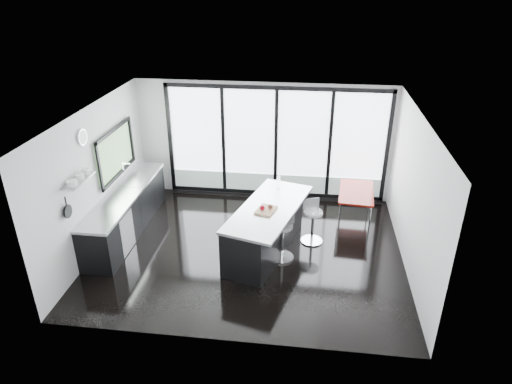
# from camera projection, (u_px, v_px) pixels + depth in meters

# --- Properties ---
(floor) EXTENTS (6.00, 5.00, 0.00)m
(floor) POSITION_uv_depth(u_px,v_px,m) (249.00, 250.00, 9.14)
(floor) COLOR black
(floor) RESTS_ON ground
(ceiling) EXTENTS (6.00, 5.00, 0.00)m
(ceiling) POSITION_uv_depth(u_px,v_px,m) (248.00, 114.00, 7.90)
(ceiling) COLOR white
(ceiling) RESTS_ON wall_back
(wall_back) EXTENTS (6.00, 0.09, 2.80)m
(wall_back) POSITION_uv_depth(u_px,v_px,m) (275.00, 148.00, 10.74)
(wall_back) COLOR silver
(wall_back) RESTS_ON ground
(wall_front) EXTENTS (6.00, 0.00, 2.80)m
(wall_front) POSITION_uv_depth(u_px,v_px,m) (223.00, 264.00, 6.30)
(wall_front) COLOR silver
(wall_front) RESTS_ON ground
(wall_left) EXTENTS (0.26, 5.00, 2.80)m
(wall_left) POSITION_uv_depth(u_px,v_px,m) (102.00, 165.00, 9.03)
(wall_left) COLOR silver
(wall_left) RESTS_ON ground
(wall_right) EXTENTS (0.00, 5.00, 2.80)m
(wall_right) POSITION_uv_depth(u_px,v_px,m) (414.00, 196.00, 8.19)
(wall_right) COLOR silver
(wall_right) RESTS_ON ground
(counter_cabinets) EXTENTS (0.69, 3.24, 1.36)m
(counter_cabinets) POSITION_uv_depth(u_px,v_px,m) (126.00, 212.00, 9.59)
(counter_cabinets) COLOR black
(counter_cabinets) RESTS_ON floor
(island) EXTENTS (1.63, 2.60, 1.28)m
(island) POSITION_uv_depth(u_px,v_px,m) (265.00, 228.00, 8.92)
(island) COLOR black
(island) RESTS_ON floor
(bar_stool_near) EXTENTS (0.57, 0.57, 0.74)m
(bar_stool_near) POSITION_uv_depth(u_px,v_px,m) (282.00, 242.00, 8.72)
(bar_stool_near) COLOR silver
(bar_stool_near) RESTS_ON floor
(bar_stool_far) EXTENTS (0.57, 0.57, 0.71)m
(bar_stool_far) POSITION_uv_depth(u_px,v_px,m) (312.00, 227.00, 9.26)
(bar_stool_far) COLOR silver
(bar_stool_far) RESTS_ON floor
(red_table) EXTENTS (0.84, 1.33, 0.68)m
(red_table) POSITION_uv_depth(u_px,v_px,m) (355.00, 205.00, 10.13)
(red_table) COLOR #6E0D07
(red_table) RESTS_ON floor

